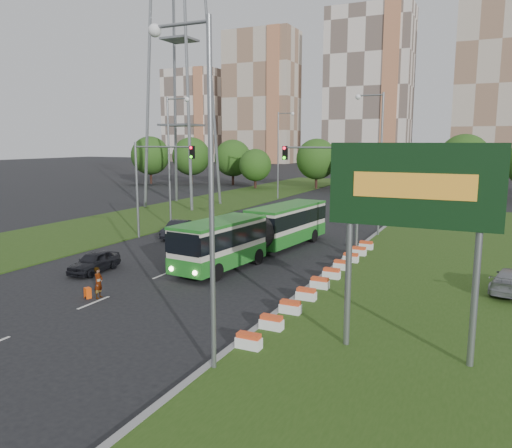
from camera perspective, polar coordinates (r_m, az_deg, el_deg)
The scene contains 21 objects.
ground at distance 29.58m, azimuth -5.73°, elevation -6.39°, with size 360.00×360.00×0.00m, color black.
grass_median at distance 33.38m, azimuth 21.59°, elevation -5.06°, with size 14.00×60.00×0.15m, color #284714.
median_kerb at distance 34.44m, azimuth 9.97°, elevation -4.06°, with size 0.30×60.00×0.18m, color gray.
left_verge at distance 59.76m, azimuth -8.25°, elevation 1.65°, with size 12.00×110.00×0.10m, color #284714.
lane_markings at distance 48.45m, azimuth 3.40°, elevation -0.14°, with size 0.20×100.00×0.01m, color silver, non-canonical shape.
flower_planters at distance 28.50m, azimuth 7.99°, elevation -6.12°, with size 1.10×20.30×0.60m, color white, non-canonical shape.
billboard at distance 18.62m, azimuth 17.50°, elevation 3.20°, with size 6.00×0.37×8.00m.
traffic_mast_median at distance 35.88m, azimuth 9.09°, elevation 5.01°, with size 5.76×0.32×8.00m.
traffic_mast_left at distance 41.84m, azimuth -11.77°, elevation 5.55°, with size 5.76×0.32×8.00m.
street_lamps at distance 38.72m, azimuth -2.07°, elevation 6.40°, with size 36.00×60.00×12.00m, color gray, non-canonical shape.
transmission_pylon at distance 64.36m, azimuth -8.77°, elevation 21.86°, with size 12.00×12.00×44.00m, color gray, non-canonical shape.
tree_line at distance 79.59m, azimuth 21.92°, elevation 6.21°, with size 120.00×8.00×9.00m, color #1F4512, non-canonical shape.
apartment_tower_west at distance 192.39m, azimuth 0.66°, elevation 14.20°, with size 26.00×15.00×48.00m, color beige.
apartment_tower_cwest at distance 179.73m, azimuth 12.75°, elevation 14.95°, with size 28.00×15.00×52.00m, color silver.
apartment_tower_ceast at distance 175.19m, azimuth 26.01°, elevation 14.07°, with size 25.00×15.00×50.00m, color beige.
midrise_west at distance 206.25m, azimuth -7.12°, elevation 12.14°, with size 22.00×14.00×36.00m, color silver.
articulated_bus at distance 35.31m, azimuth 0.34°, elevation -0.92°, with size 2.63×16.84×2.77m.
car_left_near at distance 32.63m, azimuth -18.00°, elevation -4.13°, with size 1.54×3.83×1.30m, color black.
car_left_far at distance 42.72m, azimuth -8.92°, elevation -0.58°, with size 1.48×4.26×1.40m, color black.
pedestrian at distance 27.21m, azimuth -17.56°, elevation -6.40°, with size 0.60×0.40×1.65m, color gray.
shopping_trolley at distance 27.51m, azimuth -18.68°, elevation -7.48°, with size 0.33×0.34×0.56m.
Camera 1 is at (14.71, -24.37, 8.05)m, focal length 35.00 mm.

